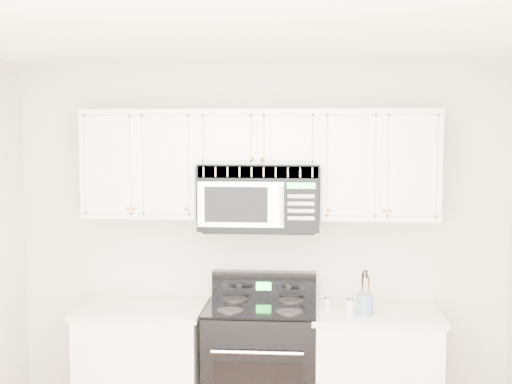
# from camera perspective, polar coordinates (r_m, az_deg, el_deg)

# --- Properties ---
(room) EXTENTS (3.51, 3.51, 2.61)m
(room) POSITION_cam_1_polar(r_m,az_deg,el_deg) (3.44, -1.79, -9.05)
(room) COLOR #A26744
(room) RESTS_ON ground
(base_cabinet_left) EXTENTS (0.86, 0.65, 0.92)m
(base_cabinet_left) POSITION_cam_1_polar(r_m,az_deg,el_deg) (5.19, -8.99, -14.23)
(base_cabinet_left) COLOR white
(base_cabinet_left) RESTS_ON ground
(base_cabinet_right) EXTENTS (0.86, 0.65, 0.92)m
(base_cabinet_right) POSITION_cam_1_polar(r_m,az_deg,el_deg) (5.07, 9.48, -14.71)
(base_cabinet_right) COLOR white
(base_cabinet_right) RESTS_ON ground
(range) EXTENTS (0.75, 0.68, 1.12)m
(range) POSITION_cam_1_polar(r_m,az_deg,el_deg) (5.05, 0.42, -14.05)
(range) COLOR black
(range) RESTS_ON ground
(upper_cabinets) EXTENTS (2.44, 0.37, 0.75)m
(upper_cabinets) POSITION_cam_1_polar(r_m,az_deg,el_deg) (4.92, 0.27, 2.71)
(upper_cabinets) COLOR white
(upper_cabinets) RESTS_ON ground
(microwave) EXTENTS (0.82, 0.46, 0.45)m
(microwave) POSITION_cam_1_polar(r_m,az_deg,el_deg) (4.89, 0.31, -0.33)
(microwave) COLOR black
(microwave) RESTS_ON ground
(utensil_crock) EXTENTS (0.11, 0.11, 0.29)m
(utensil_crock) POSITION_cam_1_polar(r_m,az_deg,el_deg) (4.79, 8.70, -8.81)
(utensil_crock) COLOR slate
(utensil_crock) RESTS_ON base_cabinet_right
(shaker_salt) EXTENTS (0.04, 0.04, 0.09)m
(shaker_salt) POSITION_cam_1_polar(r_m,az_deg,el_deg) (4.87, 5.75, -8.84)
(shaker_salt) COLOR silver
(shaker_salt) RESTS_ON base_cabinet_right
(shaker_pepper) EXTENTS (0.05, 0.05, 0.11)m
(shaker_pepper) POSITION_cam_1_polar(r_m,az_deg,el_deg) (4.80, 7.54, -8.99)
(shaker_pepper) COLOR silver
(shaker_pepper) RESTS_ON base_cabinet_right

